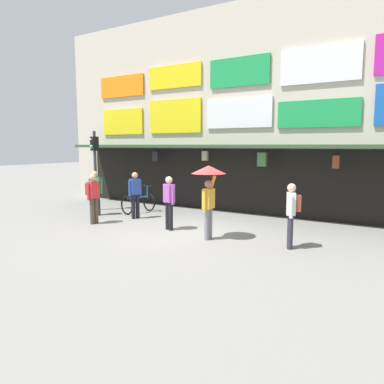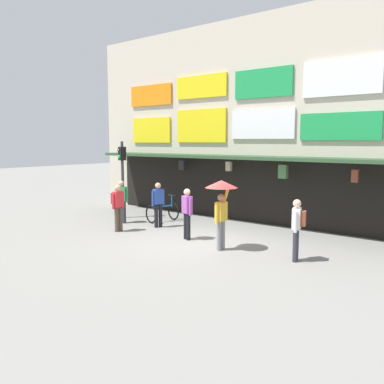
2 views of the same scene
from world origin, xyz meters
name	(u,v)px [view 2 (image 2 of 2)]	position (x,y,z in m)	size (l,w,h in m)	color
ground_plane	(199,242)	(0.00, 0.00, 0.00)	(80.00, 80.00, 0.00)	gray
shopfront	(270,122)	(0.00, 4.57, 3.96)	(18.00, 2.60, 8.00)	beige
traffic_light_near	(122,167)	(-5.11, 1.39, 2.14)	(0.34, 0.35, 3.20)	#38383D
bicycle_parked	(163,212)	(-3.25, 1.82, 0.39)	(0.94, 1.28, 1.05)	black
pedestrian_in_purple	(158,202)	(-2.61, 0.91, 0.95)	(0.32, 0.51, 1.68)	black
pedestrian_in_green	(187,211)	(-0.53, 0.07, 0.95)	(0.50, 0.34, 1.68)	black
pedestrian_in_red	(118,204)	(-3.24, -0.52, 0.98)	(0.36, 0.53, 1.68)	brown
pedestrian_with_umbrella	(221,195)	(1.08, -0.31, 1.64)	(0.96, 0.96, 2.08)	gray
pedestrian_in_yellow	(122,198)	(-4.28, 0.60, 0.98)	(0.48, 0.46, 1.68)	#2D2D38
pedestrian_in_black	(297,225)	(3.33, 0.00, 0.98)	(0.43, 0.51, 1.68)	#2D2D38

